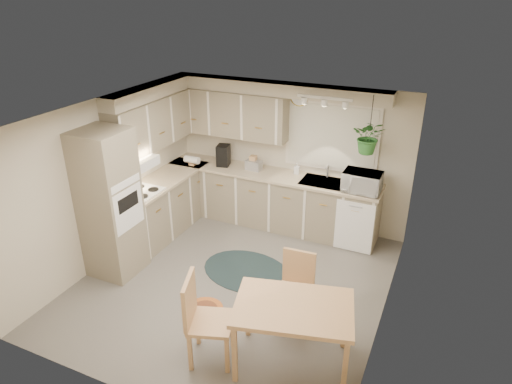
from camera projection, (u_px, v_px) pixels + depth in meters
floor at (233, 283)px, 6.33m from camera, size 4.20×4.20×0.00m
ceiling at (229, 114)px, 5.32m from camera, size 4.20×4.20×0.00m
wall_back at (289, 154)px, 7.56m from camera, size 4.00×0.04×2.40m
wall_front at (125, 302)px, 4.09m from camera, size 4.00×0.04×2.40m
wall_left at (108, 180)px, 6.57m from camera, size 0.04×4.20×2.40m
wall_right at (391, 239)px, 5.08m from camera, size 0.04×4.20×2.40m
base_cab_left at (165, 206)px, 7.50m from camera, size 0.60×1.85×0.90m
base_cab_back at (270, 200)px, 7.71m from camera, size 3.60×0.60×0.90m
counter_left at (163, 180)px, 7.30m from camera, size 0.64×1.89×0.04m
counter_back at (271, 174)px, 7.50m from camera, size 3.64×0.64×0.04m
oven_stack at (110, 204)px, 6.21m from camera, size 0.65×0.65×2.10m
wall_oven_face at (129, 209)px, 6.09m from camera, size 0.02×0.56×0.58m
upper_cab_left at (155, 122)px, 7.07m from camera, size 0.35×2.00×0.75m
upper_cab_back at (230, 113)px, 7.53m from camera, size 2.00×0.35×0.75m
soffit_left at (151, 91)px, 6.88m from camera, size 0.30×2.00×0.20m
soffit_back at (276, 89)px, 7.05m from camera, size 3.60×0.30×0.20m
cooktop at (141, 192)px, 6.81m from camera, size 0.52×0.58×0.02m
range_hood at (136, 164)px, 6.63m from camera, size 0.40×0.60×0.14m
window_blinds at (331, 137)px, 7.11m from camera, size 1.40×0.02×1.00m
window_frame at (331, 137)px, 7.12m from camera, size 1.50×0.02×1.10m
sink at (323, 184)px, 7.18m from camera, size 0.70×0.48×0.10m
dishwasher_front at (354, 227)px, 6.90m from camera, size 0.58×0.02×0.83m
track_light_bar at (325, 98)px, 6.37m from camera, size 0.80×0.04×0.04m
wall_clock at (299, 97)px, 7.07m from camera, size 0.30×0.03×0.30m
dining_table at (292, 335)px, 4.86m from camera, size 1.39×1.09×0.77m
chair_left at (211, 320)px, 4.88m from camera, size 0.62×0.62×1.03m
chair_back at (294, 291)px, 5.44m from camera, size 0.45×0.45×0.91m
braided_rug at (247, 271)px, 6.59m from camera, size 1.45×1.17×0.01m
pet_bed at (205, 312)px, 5.70m from camera, size 0.47×0.47×0.11m
microwave at (362, 180)px, 6.77m from camera, size 0.56×0.32×0.38m
soap_bottle at (297, 171)px, 7.46m from camera, size 0.11×0.20×0.09m
hanging_plant at (369, 141)px, 6.50m from camera, size 0.49×0.53×0.39m
coffee_maker at (223, 155)px, 7.75m from camera, size 0.25×0.28×0.36m
toaster at (254, 165)px, 7.60m from camera, size 0.28×0.17×0.16m
knife_block at (253, 162)px, 7.62m from camera, size 0.11×0.11×0.23m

